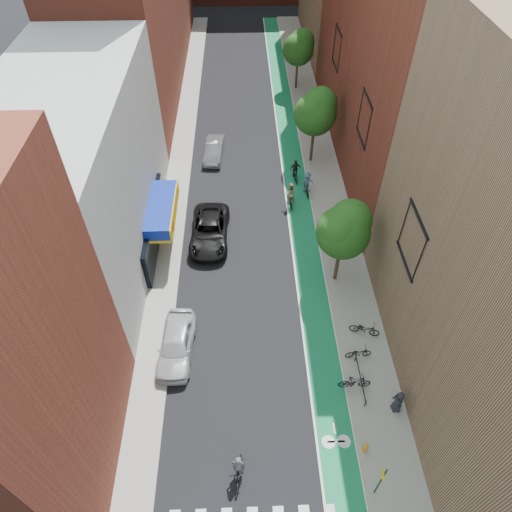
{
  "coord_description": "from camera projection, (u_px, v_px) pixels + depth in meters",
  "views": [
    {
      "loc": [
        -0.44,
        -10.2,
        23.52
      ],
      "look_at": [
        0.28,
        10.96,
        1.5
      ],
      "focal_mm": 32.0,
      "sensor_mm": 36.0,
      "label": 1
    }
  ],
  "objects": [
    {
      "name": "building_left_white",
      "position": [
        78.0,
        177.0,
        29.14
      ],
      "size": [
        8.0,
        20.0,
        12.0
      ],
      "primitive_type": "cube",
      "color": "silver",
      "rests_on": "ground"
    },
    {
      "name": "parked_car_black",
      "position": [
        210.0,
        231.0,
        33.28
      ],
      "size": [
        2.89,
        5.93,
        1.62
      ],
      "primitive_type": "imported",
      "rotation": [
        0.0,
        0.0,
        -0.03
      ],
      "color": "black",
      "rests_on": "ground"
    },
    {
      "name": "tree_far",
      "position": [
        299.0,
        47.0,
        47.26
      ],
      "size": [
        3.3,
        3.25,
        6.21
      ],
      "color": "#332619",
      "rests_on": "ground"
    },
    {
      "name": "parked_bike_near",
      "position": [
        365.0,
        329.0,
        27.52
      ],
      "size": [
        1.94,
        1.15,
        0.97
      ],
      "primitive_type": "imported",
      "rotation": [
        0.0,
        0.0,
        1.27
      ],
      "color": "black",
      "rests_on": "sidewalk_right"
    },
    {
      "name": "fire_hydrant",
      "position": [
        365.0,
        447.0,
        22.71
      ],
      "size": [
        0.25,
        0.25,
        0.72
      ],
      "color": "orange",
      "rests_on": "sidewalk_right"
    },
    {
      "name": "parked_car_silver",
      "position": [
        214.0,
        150.0,
        40.77
      ],
      "size": [
        1.89,
        4.46,
        1.43
      ],
      "primitive_type": "imported",
      "rotation": [
        0.0,
        0.0,
        -0.09
      ],
      "color": "gray",
      "rests_on": "ground"
    },
    {
      "name": "tree_near",
      "position": [
        344.0,
        229.0,
        27.75
      ],
      "size": [
        3.4,
        3.36,
        6.42
      ],
      "color": "#332619",
      "rests_on": "ground"
    },
    {
      "name": "sign_pole",
      "position": [
        381.0,
        480.0,
        20.41
      ],
      "size": [
        0.13,
        0.71,
        3.0
      ],
      "color": "#194C26",
      "rests_on": "sidewalk_right"
    },
    {
      "name": "cyclist_lane_far",
      "position": [
        307.0,
        185.0,
        36.98
      ],
      "size": [
        1.11,
        1.83,
        2.0
      ],
      "rotation": [
        0.0,
        0.0,
        3.22
      ],
      "color": "black",
      "rests_on": "ground"
    },
    {
      "name": "parked_bike_far",
      "position": [
        358.0,
        353.0,
        26.45
      ],
      "size": [
        1.59,
        0.67,
        0.82
      ],
      "primitive_type": "imported",
      "rotation": [
        0.0,
        0.0,
        1.65
      ],
      "color": "black",
      "rests_on": "sidewalk_right"
    },
    {
      "name": "cyclist_lane_mid",
      "position": [
        295.0,
        173.0,
        38.32
      ],
      "size": [
        0.98,
        1.65,
        1.94
      ],
      "rotation": [
        0.0,
        0.0,
        3.28
      ],
      "color": "black",
      "rests_on": "ground"
    },
    {
      "name": "cyclist_lane_near",
      "position": [
        290.0,
        197.0,
        35.85
      ],
      "size": [
        0.97,
        1.71,
        2.13
      ],
      "rotation": [
        0.0,
        0.0,
        3.31
      ],
      "color": "black",
      "rests_on": "ground"
    },
    {
      "name": "ground",
      "position": [
        258.0,
        425.0,
        24.03
      ],
      "size": [
        160.0,
        160.0,
        0.0
      ],
      "primitive_type": "plane",
      "color": "black",
      "rests_on": "ground"
    },
    {
      "name": "parked_bike_mid",
      "position": [
        355.0,
        382.0,
        25.0
      ],
      "size": [
        1.82,
        0.52,
        1.09
      ],
      "primitive_type": "imported",
      "rotation": [
        0.0,
        0.0,
        1.57
      ],
      "color": "black",
      "rests_on": "sidewalk_right"
    },
    {
      "name": "bike_lane",
      "position": [
        291.0,
        149.0,
        42.13
      ],
      "size": [
        2.0,
        68.0,
        0.01
      ],
      "primitive_type": "cube",
      "color": "#147040",
      "rests_on": "ground"
    },
    {
      "name": "sidewalk_left",
      "position": [
        182.0,
        151.0,
        41.85
      ],
      "size": [
        2.0,
        68.0,
        0.15
      ],
      "primitive_type": "cube",
      "color": "gray",
      "rests_on": "ground"
    },
    {
      "name": "parked_car_white",
      "position": [
        176.0,
        344.0,
        26.55
      ],
      "size": [
        2.22,
        4.91,
        1.63
      ],
      "primitive_type": "imported",
      "rotation": [
        0.0,
        0.0,
        -0.06
      ],
      "color": "silver",
      "rests_on": "ground"
    },
    {
      "name": "building_right_mid_red",
      "position": [
        404.0,
        22.0,
        34.4
      ],
      "size": [
        8.0,
        28.0,
        22.0
      ],
      "primitive_type": "cube",
      "color": "maroon",
      "rests_on": "ground"
    },
    {
      "name": "cyclist_lead",
      "position": [
        239.0,
        471.0,
        21.81
      ],
      "size": [
        0.82,
        1.91,
        2.04
      ],
      "rotation": [
        0.0,
        0.0,
        3.04
      ],
      "color": "black",
      "rests_on": "ground"
    },
    {
      "name": "sidewalk_right",
      "position": [
        318.0,
        148.0,
        42.14
      ],
      "size": [
        3.0,
        68.0,
        0.15
      ],
      "primitive_type": "cube",
      "color": "gray",
      "rests_on": "ground"
    },
    {
      "name": "pedestrian",
      "position": [
        398.0,
        402.0,
        23.95
      ],
      "size": [
        0.64,
        0.86,
        1.6
      ],
      "primitive_type": "imported",
      "rotation": [
        0.0,
        0.0,
        -1.39
      ],
      "color": "#22212A",
      "rests_on": "sidewalk_right"
    },
    {
      "name": "tree_mid",
      "position": [
        316.0,
        111.0,
        37.28
      ],
      "size": [
        3.55,
        3.53,
        6.74
      ],
      "color": "#332619",
      "rests_on": "ground"
    }
  ]
}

